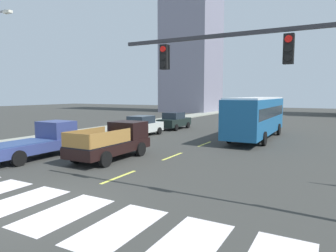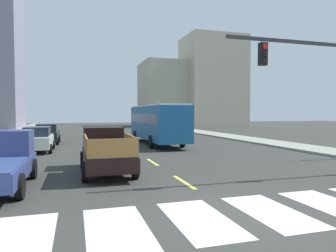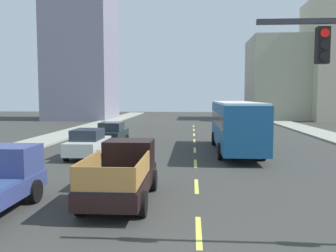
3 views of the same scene
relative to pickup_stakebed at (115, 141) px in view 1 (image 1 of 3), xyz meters
The scene contains 21 objects.
ground_plane 7.65m from the pickup_stakebed, 69.45° to the right, with size 160.00×160.00×0.00m, color #353532.
sidewalk_left 14.58m from the pickup_stakebed, 131.54° to the left, with size 3.11×110.00×0.15m, color gray.
crosswalk_stripe_4 7.35m from the pickup_stakebed, 77.02° to the right, with size 1.42×3.06×0.01m, color silver.
crosswalk_stripe_5 8.06m from the pickup_stakebed, 62.56° to the right, with size 1.42×3.06×0.01m, color silver.
crosswalk_stripe_6 9.18m from the pickup_stakebed, 51.06° to the right, with size 1.42×3.06×0.01m, color silver.
crosswalk_stripe_7 10.59m from the pickup_stakebed, 42.36° to the right, with size 1.42×3.06×0.01m, color silver.
lane_dash_0 4.20m from the pickup_stakebed, 49.38° to the right, with size 0.16×2.40×0.01m, color #D6D44E.
lane_dash_1 3.40m from the pickup_stakebed, 35.43° to the left, with size 0.16×2.40×0.01m, color #D6D44E.
lane_dash_2 7.45m from the pickup_stakebed, 68.88° to the left, with size 0.16×2.40×0.01m, color #D6D44E.
lane_dash_3 12.22m from the pickup_stakebed, 77.38° to the left, with size 0.16×2.40×0.01m, color #D6D44E.
lane_dash_4 17.13m from the pickup_stakebed, 81.04° to the left, with size 0.16×2.40×0.01m, color #D6D44E.
lane_dash_5 22.08m from the pickup_stakebed, 83.06° to the left, with size 0.16×2.40×0.01m, color #D6D44E.
lane_dash_6 27.04m from the pickup_stakebed, 84.34° to the left, with size 0.16×2.40×0.01m, color #D6D44E.
lane_dash_7 32.02m from the pickup_stakebed, 85.23° to the left, with size 0.16×2.40×0.01m, color #D6D44E.
pickup_stakebed is the anchor object (origin of this frame).
pickup_dark 4.33m from the pickup_stakebed, 154.82° to the right, with size 2.18×5.20×1.96m.
city_bus 12.38m from the pickup_stakebed, 64.39° to the left, with size 2.72×10.80×3.32m.
sedan_mid 14.74m from the pickup_stakebed, 104.32° to the left, with size 2.02×4.40×1.72m.
sedan_far 9.28m from the pickup_stakebed, 114.07° to the left, with size 2.02×4.40×1.72m.
traffic_signal_gantry 11.91m from the pickup_stakebed, 20.64° to the right, with size 10.16×0.27×6.00m.
tower_tall_centre 49.77m from the pickup_stakebed, 108.94° to the left, with size 9.84×10.69×35.17m, color gray.
Camera 1 is at (8.01, -6.28, 3.57)m, focal length 32.47 mm.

